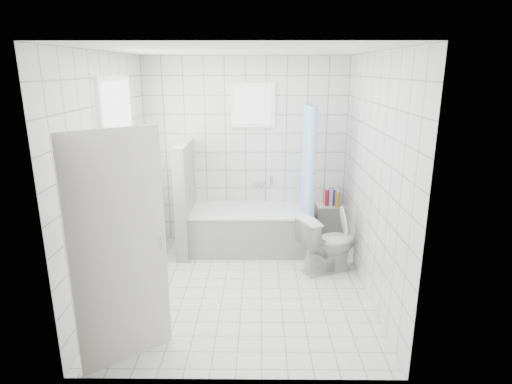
{
  "coord_description": "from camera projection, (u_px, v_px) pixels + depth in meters",
  "views": [
    {
      "loc": [
        0.19,
        -4.41,
        2.42
      ],
      "look_at": [
        0.15,
        0.35,
        1.05
      ],
      "focal_mm": 30.0,
      "sensor_mm": 36.0,
      "label": 1
    }
  ],
  "objects": [
    {
      "name": "toilet",
      "position": [
        328.0,
        243.0,
        5.24
      ],
      "size": [
        0.82,
        0.66,
        0.73
      ],
      "primitive_type": "imported",
      "rotation": [
        0.0,
        0.0,
        1.98
      ],
      "color": "silver",
      "rests_on": "ground"
    },
    {
      "name": "curtain_rod",
      "position": [
        311.0,
        104.0,
        5.41
      ],
      "size": [
        0.02,
        0.8,
        0.02
      ],
      "primitive_type": "cylinder",
      "rotation": [
        1.57,
        0.0,
        0.0
      ],
      "color": "silver",
      "rests_on": "wall_back"
    },
    {
      "name": "window_left",
      "position": [
        121.0,
        146.0,
        4.77
      ],
      "size": [
        0.01,
        0.9,
        1.4
      ],
      "primitive_type": "cube",
      "color": "white",
      "rests_on": "wall_left"
    },
    {
      "name": "wall_right",
      "position": [
        373.0,
        179.0,
        4.54
      ],
      "size": [
        0.02,
        3.0,
        2.6
      ],
      "primitive_type": "cube",
      "color": "white",
      "rests_on": "ground"
    },
    {
      "name": "window_back",
      "position": [
        253.0,
        105.0,
        5.77
      ],
      "size": [
        0.5,
        0.01,
        0.5
      ],
      "primitive_type": "cube",
      "color": "white",
      "rests_on": "wall_back"
    },
    {
      "name": "wall_left",
      "position": [
        111.0,
        178.0,
        4.56
      ],
      "size": [
        0.02,
        3.0,
        2.6
      ],
      "primitive_type": "cube",
      "color": "white",
      "rests_on": "ground"
    },
    {
      "name": "ceiling",
      "position": [
        240.0,
        50.0,
        4.19
      ],
      "size": [
        3.0,
        3.0,
        0.0
      ],
      "primitive_type": "plane",
      "rotation": [
        3.14,
        0.0,
        0.0
      ],
      "color": "white",
      "rests_on": "ground"
    },
    {
      "name": "window_sill",
      "position": [
        130.0,
        209.0,
        4.97
      ],
      "size": [
        0.18,
        1.02,
        0.08
      ],
      "primitive_type": "cube",
      "color": "white",
      "rests_on": "wall_left"
    },
    {
      "name": "bathtub",
      "position": [
        251.0,
        229.0,
        5.91
      ],
      "size": [
        1.64,
        0.77,
        0.58
      ],
      "color": "white",
      "rests_on": "ground"
    },
    {
      "name": "tiled_ledge",
      "position": [
        330.0,
        224.0,
        6.15
      ],
      "size": [
        0.4,
        0.24,
        0.55
      ],
      "primitive_type": "cube",
      "color": "white",
      "rests_on": "ground"
    },
    {
      "name": "wall_back",
      "position": [
        246.0,
        152.0,
        5.99
      ],
      "size": [
        2.8,
        0.02,
        2.6
      ],
      "primitive_type": "cube",
      "color": "white",
      "rests_on": "ground"
    },
    {
      "name": "door",
      "position": [
        120.0,
        252.0,
        3.46
      ],
      "size": [
        0.65,
        0.53,
        2.0
      ],
      "primitive_type": "cube",
      "rotation": [
        0.0,
        0.0,
        -0.89
      ],
      "color": "silver",
      "rests_on": "ground"
    },
    {
      "name": "ledge_bottles",
      "position": [
        333.0,
        198.0,
        6.03
      ],
      "size": [
        0.19,
        0.14,
        0.23
      ],
      "color": "gold",
      "rests_on": "tiled_ledge"
    },
    {
      "name": "sill_bottles",
      "position": [
        128.0,
        195.0,
        4.83
      ],
      "size": [
        0.17,
        0.63,
        0.32
      ],
      "color": "#36F1F4",
      "rests_on": "window_sill"
    },
    {
      "name": "wall_front",
      "position": [
        233.0,
        229.0,
        3.11
      ],
      "size": [
        2.8,
        0.02,
        2.6
      ],
      "primitive_type": "cube",
      "color": "white",
      "rests_on": "ground"
    },
    {
      "name": "shower_curtain",
      "position": [
        309.0,
        175.0,
        5.53
      ],
      "size": [
        0.14,
        0.48,
        1.78
      ],
      "primitive_type": null,
      "color": "#55A0FA",
      "rests_on": "curtain_rod"
    },
    {
      "name": "partition_wall",
      "position": [
        185.0,
        198.0,
        5.74
      ],
      "size": [
        0.15,
        0.85,
        1.5
      ],
      "primitive_type": "cube",
      "color": "white",
      "rests_on": "ground"
    },
    {
      "name": "tub_faucet",
      "position": [
        259.0,
        184.0,
        6.08
      ],
      "size": [
        0.18,
        0.06,
        0.06
      ],
      "primitive_type": "cube",
      "color": "silver",
      "rests_on": "wall_back"
    },
    {
      "name": "ground",
      "position": [
        243.0,
        288.0,
        4.91
      ],
      "size": [
        3.0,
        3.0,
        0.0
      ],
      "primitive_type": "plane",
      "color": "white",
      "rests_on": "ground"
    }
  ]
}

